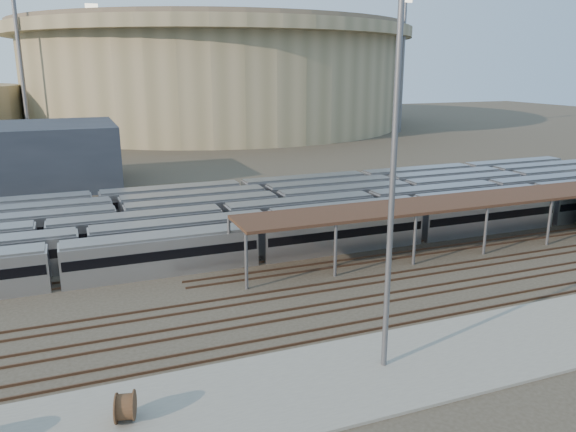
{
  "coord_description": "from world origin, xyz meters",
  "views": [
    {
      "loc": [
        -21.43,
        -42.66,
        18.91
      ],
      "look_at": [
        0.1,
        12.0,
        3.16
      ],
      "focal_mm": 35.0,
      "sensor_mm": 36.0,
      "label": 1
    }
  ],
  "objects": [
    {
      "name": "ground",
      "position": [
        0.0,
        0.0,
        0.0
      ],
      "size": [
        420.0,
        420.0,
        0.0
      ],
      "primitive_type": "plane",
      "color": "#383026",
      "rests_on": "ground"
    },
    {
      "name": "apron",
      "position": [
        -5.0,
        -15.0,
        0.1
      ],
      "size": [
        50.0,
        9.0,
        0.2
      ],
      "primitive_type": "cube",
      "color": "gray",
      "rests_on": "ground"
    },
    {
      "name": "subway_trains",
      "position": [
        -1.47,
        18.5,
        1.8
      ],
      "size": [
        120.02,
        23.9,
        3.6
      ],
      "color": "#A3A3A7",
      "rests_on": "ground"
    },
    {
      "name": "inspection_shed",
      "position": [
        22.0,
        4.0,
        4.98
      ],
      "size": [
        60.3,
        6.0,
        5.3
      ],
      "color": "slate",
      "rests_on": "ground"
    },
    {
      "name": "empty_tracks",
      "position": [
        0.0,
        -5.0,
        0.09
      ],
      "size": [
        170.0,
        9.62,
        0.18
      ],
      "color": "#4C3323",
      "rests_on": "ground"
    },
    {
      "name": "stadium",
      "position": [
        25.0,
        140.0,
        16.47
      ],
      "size": [
        124.0,
        124.0,
        32.5
      ],
      "color": "gray",
      "rests_on": "ground"
    },
    {
      "name": "floodlight_0",
      "position": [
        -30.0,
        110.0,
        20.65
      ],
      "size": [
        4.0,
        1.0,
        38.4
      ],
      "color": "slate",
      "rests_on": "ground"
    },
    {
      "name": "floodlight_2",
      "position": [
        70.0,
        100.0,
        20.65
      ],
      "size": [
        4.0,
        1.0,
        38.4
      ],
      "color": "slate",
      "rests_on": "ground"
    },
    {
      "name": "floodlight_3",
      "position": [
        -10.0,
        160.0,
        20.65
      ],
      "size": [
        4.0,
        1.0,
        38.4
      ],
      "color": "slate",
      "rests_on": "ground"
    },
    {
      "name": "cable_reel_west",
      "position": [
        -19.87,
        -14.59,
        1.04
      ],
      "size": [
        1.31,
        1.85,
        1.68
      ],
      "primitive_type": "cylinder",
      "rotation": [
        0.0,
        1.57,
        -0.24
      ],
      "color": "#513120",
      "rests_on": "apron"
    },
    {
      "name": "yard_light_pole",
      "position": [
        -3.71,
        -14.6,
        11.74
      ],
      "size": [
        0.81,
        0.36,
        22.92
      ],
      "color": "slate",
      "rests_on": "apron"
    }
  ]
}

